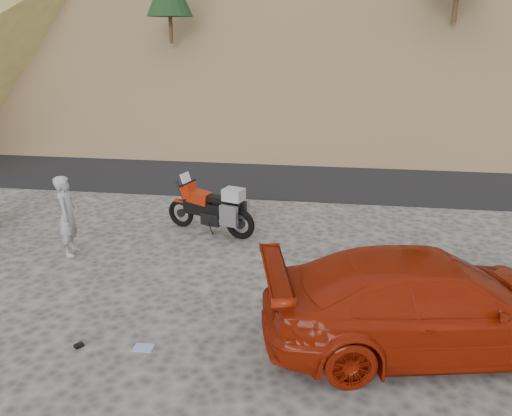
{
  "coord_description": "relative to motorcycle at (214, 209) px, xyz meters",
  "views": [
    {
      "loc": [
        3.03,
        -8.3,
        4.65
      ],
      "look_at": [
        1.52,
        1.96,
        1.0
      ],
      "focal_mm": 35.0,
      "sensor_mm": 36.0,
      "label": 1
    }
  ],
  "objects": [
    {
      "name": "gear_white_cloth",
      "position": [
        2.05,
        -4.28,
        -0.61
      ],
      "size": [
        0.59,
        0.55,
        0.02
      ],
      "primitive_type": "cube",
      "rotation": [
        0.0,
        0.0,
        0.3
      ],
      "color": "white",
      "rests_on": "ground"
    },
    {
      "name": "red_car",
      "position": [
        4.35,
        -4.05,
        -0.62
      ],
      "size": [
        5.53,
        3.21,
        1.51
      ],
      "primitive_type": "imported",
      "rotation": [
        0.0,
        0.0,
        1.79
      ],
      "color": "maroon",
      "rests_on": "ground"
    },
    {
      "name": "gear_blue_cloth",
      "position": [
        -0.04,
        -4.81,
        -0.61
      ],
      "size": [
        0.32,
        0.24,
        0.01
      ],
      "primitive_type": "cube",
      "rotation": [
        0.0,
        0.0,
        0.05
      ],
      "color": "#89A3D4",
      "rests_on": "ground"
    },
    {
      "name": "man",
      "position": [
        -2.86,
        -1.63,
        -0.62
      ],
      "size": [
        0.54,
        0.72,
        1.79
      ],
      "primitive_type": "imported",
      "rotation": [
        0.0,
        0.0,
        1.75
      ],
      "color": "#9D9CA1",
      "rests_on": "ground"
    },
    {
      "name": "gear_funnel",
      "position": [
        2.7,
        -4.37,
        -0.53
      ],
      "size": [
        0.17,
        0.17,
        0.19
      ],
      "primitive_type": "cone",
      "rotation": [
        0.0,
        0.0,
        -0.23
      ],
      "color": "red",
      "rests_on": "ground"
    },
    {
      "name": "gear_bottle",
      "position": [
        2.74,
        -3.55,
        -0.5
      ],
      "size": [
        0.09,
        0.09,
        0.23
      ],
      "primitive_type": "cylinder",
      "rotation": [
        0.0,
        0.0,
        0.02
      ],
      "color": "#1A369F",
      "rests_on": "ground"
    },
    {
      "name": "gear_glove_b",
      "position": [
        -1.05,
        -4.92,
        -0.6
      ],
      "size": [
        0.16,
        0.17,
        0.04
      ],
      "primitive_type": "cube",
      "rotation": [
        0.0,
        0.0,
        0.92
      ],
      "color": "black",
      "rests_on": "ground"
    },
    {
      "name": "road",
      "position": [
        -0.36,
        6.2,
        -0.62
      ],
      "size": [
        120.0,
        7.0,
        0.05
      ],
      "primitive_type": "cube",
      "color": "black",
      "rests_on": "ground"
    },
    {
      "name": "ground",
      "position": [
        -0.36,
        -2.8,
        -0.62
      ],
      "size": [
        140.0,
        140.0,
        0.0
      ],
      "primitive_type": "plane",
      "color": "#423F3D",
      "rests_on": "ground"
    },
    {
      "name": "motorcycle",
      "position": [
        0.0,
        0.0,
        0.0
      ],
      "size": [
        2.36,
        1.14,
        1.45
      ],
      "rotation": [
        0.0,
        0.0,
        -0.32
      ],
      "color": "black",
      "rests_on": "ground"
    }
  ]
}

